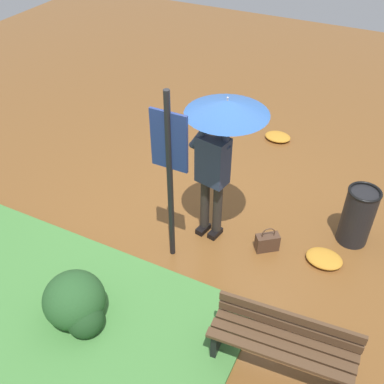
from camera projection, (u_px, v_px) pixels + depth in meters
ground_plane at (213, 224)px, 6.26m from camera, size 18.00×18.00×0.00m
person_with_umbrella at (220, 135)px, 5.15m from camera, size 0.96×0.96×2.04m
info_sign_post at (170, 161)px, 4.94m from camera, size 0.44×0.07×2.30m
handbag at (267, 242)px, 5.81m from camera, size 0.32×0.29×0.37m
park_bench at (282, 345)px, 4.34m from camera, size 1.40×0.48×0.75m
trash_bin at (358, 216)px, 5.77m from camera, size 0.42×0.42×0.83m
shrub_cluster at (76, 303)px, 4.87m from camera, size 0.75×0.68×0.61m
leaf_pile_near_person at (278, 137)px, 7.94m from camera, size 0.45×0.36×0.10m
leaf_pile_by_bench at (324, 258)px, 5.69m from camera, size 0.46×0.37×0.10m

